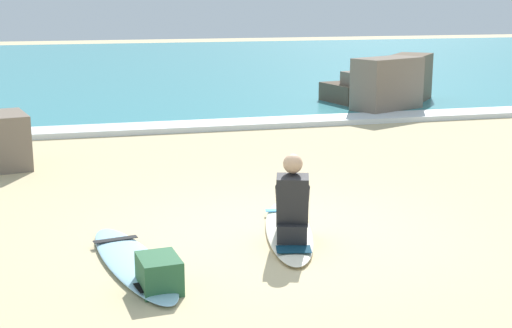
{
  "coord_description": "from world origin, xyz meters",
  "views": [
    {
      "loc": [
        -2.28,
        -7.58,
        2.63
      ],
      "look_at": [
        0.07,
        1.19,
        0.55
      ],
      "focal_mm": 51.04,
      "sensor_mm": 36.0,
      "label": 1
    }
  ],
  "objects_px": {
    "surfer_seated": "(292,206)",
    "beach_bag": "(159,274)",
    "surfboard_spare_near": "(133,262)",
    "surfboard_main": "(289,230)"
  },
  "relations": [
    {
      "from": "surfboard_main",
      "to": "beach_bag",
      "type": "xyz_separation_m",
      "value": [
        -1.65,
        -1.28,
        0.12
      ]
    },
    {
      "from": "beach_bag",
      "to": "surfer_seated",
      "type": "bearing_deg",
      "value": 29.88
    },
    {
      "from": "surfer_seated",
      "to": "surfboard_spare_near",
      "type": "height_order",
      "value": "surfer_seated"
    },
    {
      "from": "surfboard_main",
      "to": "surfer_seated",
      "type": "xyz_separation_m",
      "value": [
        -0.08,
        -0.38,
        0.4
      ]
    },
    {
      "from": "surfboard_main",
      "to": "surfer_seated",
      "type": "bearing_deg",
      "value": -101.98
    },
    {
      "from": "surfer_seated",
      "to": "surfboard_spare_near",
      "type": "bearing_deg",
      "value": -173.21
    },
    {
      "from": "surfer_seated",
      "to": "beach_bag",
      "type": "relative_size",
      "value": 1.97
    },
    {
      "from": "surfer_seated",
      "to": "beach_bag",
      "type": "distance_m",
      "value": 1.83
    },
    {
      "from": "surfboard_spare_near",
      "to": "beach_bag",
      "type": "relative_size",
      "value": 5.06
    },
    {
      "from": "surfboard_main",
      "to": "surfer_seated",
      "type": "height_order",
      "value": "surfer_seated"
    }
  ]
}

